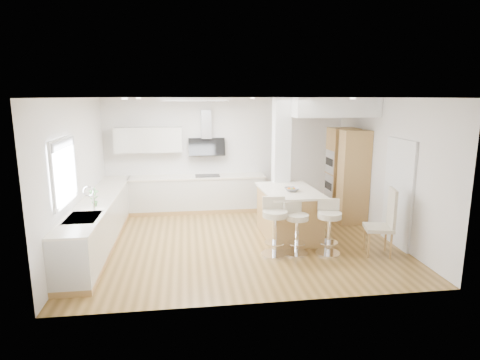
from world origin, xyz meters
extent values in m
plane|color=olive|center=(0.00, 0.00, 0.00)|extent=(6.00, 6.00, 0.00)
cube|color=white|center=(0.00, 0.00, 0.00)|extent=(6.00, 5.00, 0.02)
cube|color=silver|center=(0.00, 2.50, 1.40)|extent=(6.00, 0.04, 2.80)
cube|color=silver|center=(-3.00, 0.00, 1.40)|extent=(0.04, 5.00, 2.80)
cube|color=silver|center=(3.00, 0.00, 1.40)|extent=(0.04, 5.00, 2.80)
cube|color=white|center=(-0.80, 0.60, 2.77)|extent=(1.40, 0.95, 0.05)
cube|color=white|center=(-0.80, 0.60, 2.76)|extent=(1.25, 0.80, 0.03)
cylinder|color=white|center=(-2.00, 1.50, 2.78)|extent=(0.10, 0.10, 0.02)
cylinder|color=white|center=(-2.00, -0.50, 2.78)|extent=(0.10, 0.10, 0.02)
cylinder|color=white|center=(0.50, 1.50, 2.78)|extent=(0.10, 0.10, 0.02)
cylinder|color=white|center=(2.00, 1.00, 2.78)|extent=(0.10, 0.10, 0.02)
cylinder|color=white|center=(2.00, -0.50, 2.78)|extent=(0.10, 0.10, 0.02)
cube|color=white|center=(-2.96, -0.90, 1.65)|extent=(0.03, 1.15, 0.95)
cube|color=white|center=(-2.95, -0.90, 2.15)|extent=(0.04, 1.28, 0.06)
cube|color=white|center=(-2.95, -0.90, 1.15)|extent=(0.04, 1.28, 0.06)
cube|color=white|center=(-2.95, -1.51, 1.65)|extent=(0.04, 0.06, 0.95)
cube|color=white|center=(-2.95, -0.29, 1.65)|extent=(0.04, 0.06, 0.95)
cube|color=#9A9CA1|center=(-2.94, -0.90, 2.08)|extent=(0.03, 1.18, 0.14)
cube|color=#494239|center=(2.99, -0.60, 1.00)|extent=(0.02, 0.90, 2.00)
cube|color=white|center=(2.97, -0.60, 1.00)|extent=(0.05, 1.00, 2.10)
cube|color=tan|center=(-2.70, 0.25, 0.05)|extent=(0.60, 4.50, 0.10)
cube|color=beige|center=(-2.70, 0.25, 0.48)|extent=(0.60, 4.50, 0.76)
cube|color=#F2E7CE|center=(-2.70, 0.25, 0.88)|extent=(0.63, 4.50, 0.04)
cube|color=#AAAAAF|center=(-2.70, -1.00, 0.89)|extent=(0.50, 0.75, 0.02)
cube|color=#AAAAAF|center=(-2.70, -1.18, 0.84)|extent=(0.40, 0.34, 0.10)
cube|color=#AAAAAF|center=(-2.70, -0.82, 0.84)|extent=(0.40, 0.34, 0.10)
cylinder|color=white|center=(-2.58, -0.70, 1.08)|extent=(0.02, 0.02, 0.36)
torus|color=white|center=(-2.65, -0.70, 1.26)|extent=(0.18, 0.02, 0.18)
imported|color=#497F41|center=(-2.65, -0.35, 1.06)|extent=(0.17, 0.12, 0.33)
cube|color=tan|center=(-0.75, 2.20, 0.05)|extent=(3.30, 0.60, 0.10)
cube|color=beige|center=(-0.75, 2.20, 0.48)|extent=(3.30, 0.60, 0.76)
cube|color=#F2E7CE|center=(-0.75, 2.20, 0.88)|extent=(3.33, 0.63, 0.04)
cube|color=black|center=(-0.50, 2.20, 0.91)|extent=(0.60, 0.40, 0.01)
cube|color=beige|center=(-1.90, 2.33, 1.80)|extent=(1.60, 0.34, 0.60)
cube|color=#AAAAAF|center=(-0.50, 2.40, 2.15)|extent=(0.25, 0.18, 0.70)
cube|color=black|center=(-0.50, 2.32, 1.60)|extent=(0.90, 0.26, 0.44)
cube|color=white|center=(1.05, 0.95, 1.40)|extent=(0.35, 0.35, 2.80)
cube|color=white|center=(2.10, 1.40, 2.60)|extent=(1.78, 2.20, 0.40)
cube|color=tan|center=(2.68, 1.50, 1.05)|extent=(0.62, 0.62, 2.10)
cube|color=tan|center=(2.68, 0.80, 1.05)|extent=(0.62, 0.40, 2.10)
cube|color=#AAAAAF|center=(2.37, 1.50, 1.30)|extent=(0.02, 0.55, 0.55)
cube|color=#AAAAAF|center=(2.37, 1.50, 0.72)|extent=(0.02, 0.55, 0.55)
cube|color=black|center=(2.36, 1.50, 1.30)|extent=(0.01, 0.45, 0.18)
cube|color=black|center=(2.36, 1.50, 0.72)|extent=(0.01, 0.45, 0.18)
cube|color=tan|center=(1.03, 0.13, 0.47)|extent=(1.04, 1.57, 0.94)
cube|color=#F2E7CE|center=(1.03, 0.13, 0.97)|extent=(1.13, 1.66, 0.04)
imported|color=gray|center=(1.04, -0.04, 1.02)|extent=(0.29, 0.29, 0.07)
sphere|color=orange|center=(1.08, -0.04, 1.03)|extent=(0.08, 0.08, 0.08)
sphere|color=orange|center=(0.99, -0.02, 1.03)|extent=(0.08, 0.08, 0.08)
sphere|color=olive|center=(1.04, -0.08, 1.03)|extent=(0.08, 0.08, 0.08)
cylinder|color=white|center=(0.54, -0.82, 0.02)|extent=(0.50, 0.50, 0.03)
cylinder|color=white|center=(0.54, -0.82, 0.38)|extent=(0.08, 0.08, 0.70)
cylinder|color=white|center=(0.54, -0.82, 0.24)|extent=(0.38, 0.38, 0.02)
cylinder|color=beige|center=(0.54, -0.82, 0.77)|extent=(0.47, 0.47, 0.11)
cube|color=beige|center=(0.54, -0.65, 0.93)|extent=(0.41, 0.08, 0.24)
cylinder|color=white|center=(0.94, -0.83, 0.01)|extent=(0.54, 0.54, 0.03)
cylinder|color=white|center=(0.94, -0.83, 0.34)|extent=(0.09, 0.09, 0.63)
cylinder|color=white|center=(0.94, -0.83, 0.21)|extent=(0.42, 0.42, 0.01)
cylinder|color=beige|center=(0.94, -0.83, 0.70)|extent=(0.52, 0.52, 0.10)
cube|color=beige|center=(0.89, -0.68, 0.85)|extent=(0.37, 0.17, 0.21)
cylinder|color=white|center=(1.51, -0.91, 0.02)|extent=(0.53, 0.53, 0.03)
cylinder|color=white|center=(1.51, -0.91, 0.36)|extent=(0.08, 0.08, 0.66)
cylinder|color=white|center=(1.51, -0.91, 0.22)|extent=(0.41, 0.41, 0.02)
cylinder|color=beige|center=(1.51, -0.91, 0.73)|extent=(0.51, 0.51, 0.10)
cube|color=beige|center=(1.55, -0.75, 0.89)|extent=(0.39, 0.13, 0.22)
cube|color=beige|center=(2.40, -1.03, 0.50)|extent=(0.58, 0.58, 0.06)
cube|color=beige|center=(2.60, -1.08, 0.85)|extent=(0.16, 0.45, 0.76)
cylinder|color=tan|center=(2.17, -1.17, 0.23)|extent=(0.05, 0.05, 0.47)
cylinder|color=tan|center=(2.26, -0.80, 0.23)|extent=(0.05, 0.05, 0.47)
cylinder|color=tan|center=(2.54, -1.26, 0.23)|extent=(0.05, 0.05, 0.47)
cylinder|color=tan|center=(2.63, -0.89, 0.23)|extent=(0.05, 0.05, 0.47)
camera|label=1|loc=(-0.99, -7.53, 2.82)|focal=30.00mm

